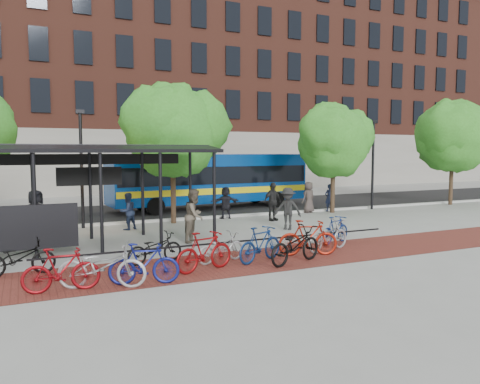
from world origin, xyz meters
name	(u,v)px	position (x,y,z in m)	size (l,w,h in m)	color
ground	(263,229)	(0.00, 0.00, 0.00)	(160.00, 160.00, 0.00)	#9E9E99
asphalt_street	(200,209)	(0.00, 8.00, 0.01)	(160.00, 8.00, 0.01)	black
curb	(227,216)	(0.00, 4.00, 0.06)	(160.00, 0.25, 0.12)	#B7B7B2
brick_strip	(281,258)	(-2.00, -5.00, 0.00)	(24.00, 3.00, 0.01)	maroon
bike_rack_rail	(232,256)	(-3.30, -4.10, 0.00)	(12.00, 0.05, 0.95)	black
building_brick	(232,85)	(10.00, 26.00, 10.00)	(55.00, 14.00, 20.00)	brown
bus_shelter	(60,162)	(-8.13, -0.48, 3.00)	(10.60, 3.07, 3.60)	black
tree_b	(174,127)	(-2.90, 3.35, 4.46)	(5.15, 4.20, 6.47)	#382619
tree_c	(334,138)	(6.09, 3.35, 4.05)	(4.66, 3.80, 5.92)	#382619
tree_d	(453,133)	(15.10, 3.35, 4.47)	(5.39, 4.40, 6.55)	#382619
lamp_post_left	(81,165)	(-7.00, 3.60, 2.75)	(0.35, 0.20, 5.12)	black
lamp_post_right	(373,162)	(9.00, 3.60, 2.75)	(0.35, 0.20, 5.12)	black
bus	(211,178)	(0.60, 7.75, 1.82)	(11.88, 3.35, 3.17)	navy
bike_0	(18,258)	(-9.49, -3.92, 0.49)	(0.65, 1.88, 0.99)	black
bike_1	(61,270)	(-8.55, -5.94, 0.54)	(0.51, 1.79, 1.08)	maroon
bike_2	(102,266)	(-7.62, -6.06, 0.56)	(0.75, 2.14, 1.12)	#A8A8AA
bike_3	(144,264)	(-6.62, -6.16, 0.53)	(0.50, 1.77, 1.06)	navy
bike_4	(155,248)	(-5.80, -4.07, 0.46)	(0.61, 1.76, 0.92)	black
bike_5	(205,251)	(-4.77, -5.55, 0.57)	(0.53, 1.88, 1.13)	maroon
bike_6	(221,248)	(-3.95, -4.77, 0.45)	(0.60, 1.72, 0.90)	#B6B6B9
bike_7	(260,244)	(-2.86, -5.23, 0.55)	(0.52, 1.83, 1.10)	navy
bike_8	(295,245)	(-2.00, -5.85, 0.56)	(0.74, 2.13, 1.12)	black
bike_9	(308,238)	(-1.07, -5.11, 0.58)	(0.55, 1.94, 1.16)	#9C1D0E
bike_10	(328,236)	(-0.06, -4.77, 0.52)	(0.69, 1.97, 1.03)	#A3A2A5
bike_11	(335,230)	(0.93, -3.85, 0.50)	(0.47, 1.68, 1.01)	navy
pedestrian_0	(36,216)	(-8.92, 1.05, 0.97)	(0.95, 0.62, 1.94)	black
pedestrian_2	(128,211)	(-5.32, 2.33, 0.79)	(0.77, 0.60, 1.58)	#1B253F
pedestrian_4	(272,202)	(1.56, 2.04, 0.93)	(1.08, 0.45, 1.85)	black
pedestrian_5	(226,203)	(-0.20, 3.67, 0.80)	(1.48, 0.47, 1.60)	black
pedestrian_6	(309,197)	(4.78, 3.80, 0.85)	(0.83, 0.54, 1.70)	#443936
pedestrian_7	(329,198)	(6.14, 3.80, 0.77)	(0.56, 0.37, 1.53)	#1D2645
pedestrian_8	(195,215)	(-3.62, -1.43, 0.99)	(0.96, 0.75, 1.98)	brown
pedestrian_9	(288,209)	(0.91, -0.50, 0.90)	(1.16, 0.67, 1.80)	black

